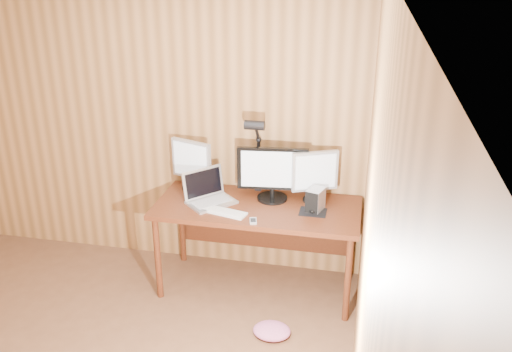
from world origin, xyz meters
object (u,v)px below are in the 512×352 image
(laptop, at_px, (208,194))
(mouse, at_px, (313,210))
(monitor_center, at_px, (273,173))
(phone, at_px, (253,221))
(monitor_right, at_px, (315,175))
(monitor_left, at_px, (192,164))
(desk_lamp, at_px, (256,145))
(keyboard, at_px, (222,211))
(hard_drive, at_px, (315,200))
(speaker, at_px, (322,198))
(desk, at_px, (259,215))

(laptop, distance_m, mouse, 0.84)
(mouse, bearing_deg, monitor_center, 145.90)
(phone, bearing_deg, monitor_right, 34.74)
(monitor_left, bearing_deg, laptop, -26.81)
(mouse, bearing_deg, desk_lamp, 144.86)
(desk_lamp, bearing_deg, monitor_left, 167.49)
(laptop, xyz_separation_m, phone, (0.42, -0.27, -0.06))
(keyboard, distance_m, hard_drive, 0.71)
(laptop, bearing_deg, monitor_left, 86.15)
(desk_lamp, bearing_deg, laptop, -161.19)
(monitor_right, relative_size, keyboard, 1.04)
(phone, bearing_deg, mouse, 17.03)
(laptop, xyz_separation_m, speaker, (0.89, 0.13, -0.01))
(desk, distance_m, laptop, 0.44)
(desk, bearing_deg, monitor_left, 167.50)
(keyboard, relative_size, hard_drive, 2.21)
(desk, distance_m, monitor_right, 0.55)
(mouse, height_order, hard_drive, hard_drive)
(hard_drive, height_order, phone, hard_drive)
(speaker, bearing_deg, hard_drive, -112.93)
(desk, xyz_separation_m, speaker, (0.49, 0.05, 0.18))
(keyboard, height_order, speaker, speaker)
(monitor_center, distance_m, phone, 0.47)
(monitor_left, height_order, speaker, monitor_left)
(desk, relative_size, monitor_right, 3.84)
(monitor_right, relative_size, speaker, 3.78)
(monitor_center, distance_m, hard_drive, 0.40)
(monitor_center, distance_m, monitor_left, 0.69)
(mouse, height_order, desk_lamp, desk_lamp)
(monitor_center, distance_m, laptop, 0.54)
(monitor_left, xyz_separation_m, hard_drive, (1.04, -0.19, -0.14))
(monitor_center, relative_size, desk_lamp, 0.82)
(monitor_left, height_order, keyboard, monitor_left)
(hard_drive, distance_m, desk_lamp, 0.64)
(desk, relative_size, hard_drive, 8.85)
(monitor_right, relative_size, mouse, 4.05)
(desk, xyz_separation_m, desk_lamp, (-0.05, 0.15, 0.54))
(monitor_center, xyz_separation_m, phone, (-0.07, -0.42, -0.22))
(hard_drive, bearing_deg, phone, -127.90)
(keyboard, height_order, phone, keyboard)
(monitor_right, relative_size, desk_lamp, 0.61)
(hard_drive, bearing_deg, monitor_right, 116.90)
(monitor_center, bearing_deg, laptop, -170.33)
(monitor_center, relative_size, phone, 5.09)
(mouse, distance_m, speaker, 0.17)
(desk, relative_size, phone, 14.62)
(phone, distance_m, desk_lamp, 0.65)
(monitor_left, bearing_deg, phone, -17.93)
(hard_drive, bearing_deg, monitor_center, 178.38)
(desk, height_order, speaker, speaker)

